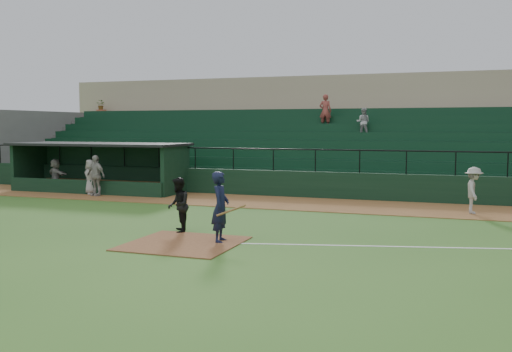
% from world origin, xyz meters
% --- Properties ---
extents(ground, '(90.00, 90.00, 0.00)m').
position_xyz_m(ground, '(0.00, 0.00, 0.00)').
color(ground, '#325E1E').
rests_on(ground, ground).
extents(warning_track, '(40.00, 4.00, 0.03)m').
position_xyz_m(warning_track, '(0.00, 8.00, 0.01)').
color(warning_track, brown).
rests_on(warning_track, ground).
extents(home_plate_dirt, '(3.00, 3.00, 0.03)m').
position_xyz_m(home_plate_dirt, '(0.00, -1.00, 0.01)').
color(home_plate_dirt, brown).
rests_on(home_plate_dirt, ground).
extents(foul_line, '(17.49, 4.44, 0.01)m').
position_xyz_m(foul_line, '(8.00, 1.20, 0.01)').
color(foul_line, white).
rests_on(foul_line, ground).
extents(stadium_structure, '(38.00, 13.08, 6.40)m').
position_xyz_m(stadium_structure, '(-0.00, 16.46, 2.30)').
color(stadium_structure, black).
rests_on(stadium_structure, ground).
extents(dugout, '(8.90, 3.20, 2.42)m').
position_xyz_m(dugout, '(-9.75, 9.56, 1.33)').
color(dugout, black).
rests_on(dugout, ground).
extents(batter_at_plate, '(1.09, 0.80, 2.00)m').
position_xyz_m(batter_at_plate, '(0.88, -0.43, 1.00)').
color(batter_at_plate, black).
rests_on(batter_at_plate, ground).
extents(umpire, '(0.93, 1.02, 1.69)m').
position_xyz_m(umpire, '(-0.92, 0.50, 0.85)').
color(umpire, black).
rests_on(umpire, ground).
extents(runner, '(0.69, 1.14, 1.73)m').
position_xyz_m(runner, '(7.67, 7.42, 0.90)').
color(runner, '#A39E98').
rests_on(runner, warning_track).
extents(dugout_player_a, '(1.18, 0.70, 1.89)m').
position_xyz_m(dugout_player_a, '(-8.73, 7.35, 0.97)').
color(dugout_player_a, '#A7A29C').
rests_on(dugout_player_a, warning_track).
extents(dugout_player_b, '(0.96, 0.88, 1.65)m').
position_xyz_m(dugout_player_b, '(-9.36, 7.82, 0.85)').
color(dugout_player_b, '#A8A29D').
rests_on(dugout_player_b, warning_track).
extents(dugout_player_c, '(1.55, 1.00, 1.60)m').
position_xyz_m(dugout_player_c, '(-11.86, 8.42, 0.83)').
color(dugout_player_c, gray).
rests_on(dugout_player_c, warning_track).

